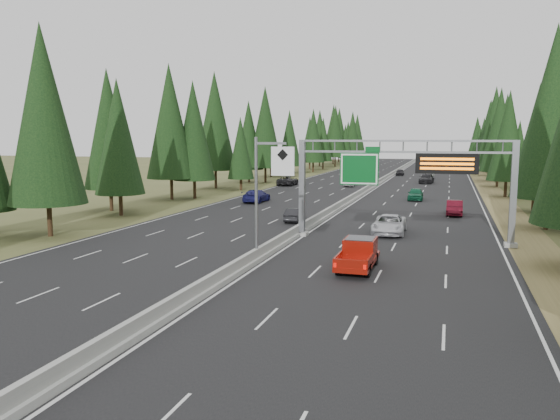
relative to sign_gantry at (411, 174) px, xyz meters
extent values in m
cube|color=black|center=(-8.92, 45.12, -5.23)|extent=(32.00, 260.00, 0.08)
cube|color=olive|center=(8.88, 45.12, -5.24)|extent=(3.60, 260.00, 0.06)
cube|color=#475126|center=(-26.72, 45.12, -5.24)|extent=(3.60, 260.00, 0.06)
cube|color=gray|center=(-8.92, 45.12, -5.04)|extent=(0.70, 260.00, 0.30)
cube|color=gray|center=(-8.92, 45.12, -4.64)|extent=(0.30, 260.00, 0.60)
cube|color=slate|center=(-8.57, 0.12, -1.29)|extent=(0.45, 0.45, 7.80)
cube|color=gray|center=(-8.57, 0.12, -5.04)|extent=(0.90, 0.90, 0.30)
cube|color=slate|center=(7.28, 0.12, -1.29)|extent=(0.45, 0.45, 7.80)
cube|color=gray|center=(7.28, 0.12, -5.04)|extent=(0.90, 0.90, 0.30)
cube|color=slate|center=(-0.64, 0.12, 2.53)|extent=(15.85, 0.35, 0.16)
cube|color=slate|center=(-0.64, 0.12, 1.69)|extent=(15.85, 0.35, 0.16)
cube|color=#054C19|center=(-3.92, -0.13, 0.36)|extent=(3.00, 0.10, 2.50)
cube|color=silver|center=(-3.92, -0.19, 0.36)|extent=(2.85, 0.02, 2.35)
cube|color=#054C19|center=(-2.92, -0.13, 1.86)|extent=(1.10, 0.10, 0.45)
cube|color=black|center=(2.58, -0.18, 0.86)|extent=(4.50, 0.40, 1.50)
cube|color=orange|center=(2.58, -0.40, 1.21)|extent=(3.80, 0.02, 0.18)
cube|color=orange|center=(2.58, -0.40, 0.86)|extent=(3.80, 0.02, 0.18)
cube|color=orange|center=(2.58, -0.40, 0.51)|extent=(3.80, 0.02, 0.18)
cylinder|color=slate|center=(-8.92, -9.88, -1.19)|extent=(0.20, 0.20, 8.00)
cube|color=gray|center=(-8.92, -9.88, -5.09)|extent=(0.50, 0.50, 0.20)
cube|color=slate|center=(-7.92, -9.88, 2.41)|extent=(2.00, 0.15, 0.15)
cube|color=silver|center=(-7.12, -10.00, 1.31)|extent=(1.50, 0.06, 1.80)
cylinder|color=black|center=(11.09, 9.86, -3.85)|extent=(0.40, 0.40, 2.83)
cone|color=black|center=(11.09, 9.86, 5.00)|extent=(6.37, 6.37, 14.87)
cylinder|color=black|center=(11.67, 22.19, -4.16)|extent=(0.40, 0.40, 2.22)
cone|color=black|center=(11.67, 22.19, 2.79)|extent=(5.00, 5.00, 11.67)
cylinder|color=black|center=(14.39, 22.88, -4.07)|extent=(0.40, 0.40, 2.41)
cylinder|color=black|center=(10.16, 37.33, -4.11)|extent=(0.40, 0.40, 2.31)
cone|color=black|center=(10.16, 37.33, 3.11)|extent=(5.20, 5.20, 12.14)
cylinder|color=black|center=(14.67, 39.44, -3.89)|extent=(0.40, 0.40, 2.75)
cone|color=black|center=(14.67, 39.44, 4.69)|extent=(6.18, 6.18, 14.43)
cylinder|color=black|center=(10.34, 54.05, -3.97)|extent=(0.40, 0.40, 2.60)
cone|color=black|center=(10.34, 54.05, 4.15)|extent=(5.85, 5.85, 13.64)
cylinder|color=black|center=(16.08, 51.90, -4.25)|extent=(0.40, 0.40, 2.04)
cone|color=black|center=(16.08, 51.90, 2.14)|extent=(4.60, 4.60, 10.73)
cylinder|color=black|center=(10.50, 67.15, -3.86)|extent=(0.40, 0.40, 2.82)
cone|color=black|center=(10.50, 67.15, 4.94)|extent=(6.34, 6.34, 14.78)
cylinder|color=black|center=(14.91, 68.14, -4.36)|extent=(0.40, 0.40, 1.82)
cone|color=black|center=(14.91, 68.14, 1.32)|extent=(4.09, 4.09, 9.54)
cylinder|color=black|center=(10.70, 82.38, -3.98)|extent=(0.40, 0.40, 2.59)
cone|color=black|center=(10.70, 82.38, 4.11)|extent=(5.82, 5.82, 13.58)
cylinder|color=black|center=(15.13, 83.29, -4.25)|extent=(0.40, 0.40, 2.03)
cone|color=black|center=(15.13, 83.29, 2.09)|extent=(4.56, 4.56, 10.65)
cylinder|color=black|center=(11.33, 97.04, -3.92)|extent=(0.40, 0.40, 2.69)
cone|color=black|center=(11.33, 97.04, 4.50)|extent=(6.06, 6.06, 14.14)
cylinder|color=black|center=(14.94, 95.49, -3.80)|extent=(0.40, 0.40, 2.93)
cone|color=black|center=(14.94, 95.49, 5.37)|extent=(6.60, 6.60, 15.41)
cylinder|color=black|center=(11.03, 112.71, -4.19)|extent=(0.40, 0.40, 2.16)
cone|color=black|center=(11.03, 112.71, 2.56)|extent=(4.86, 4.86, 11.35)
cylinder|color=black|center=(14.19, 111.58, -4.08)|extent=(0.40, 0.40, 2.38)
cone|color=black|center=(14.19, 111.58, 3.35)|extent=(5.35, 5.35, 12.48)
cylinder|color=black|center=(10.62, 125.29, -4.31)|extent=(0.40, 0.40, 1.92)
cone|color=black|center=(10.62, 125.29, 1.69)|extent=(4.32, 4.32, 10.08)
cylinder|color=black|center=(15.36, 125.43, -3.84)|extent=(0.40, 0.40, 2.86)
cone|color=black|center=(15.36, 125.43, 5.10)|extent=(6.43, 6.43, 15.01)
cylinder|color=black|center=(10.51, 140.52, -4.09)|extent=(0.40, 0.40, 2.36)
cone|color=black|center=(10.51, 140.52, 3.30)|extent=(5.32, 5.32, 12.40)
cylinder|color=black|center=(15.63, 142.69, -4.01)|extent=(0.40, 0.40, 2.52)
cone|color=black|center=(15.63, 142.69, 3.85)|extent=(5.66, 5.66, 13.21)
cylinder|color=black|center=(11.34, 155.08, -4.10)|extent=(0.40, 0.40, 2.35)
cone|color=black|center=(11.34, 155.08, 3.24)|extent=(5.28, 5.28, 12.32)
cylinder|color=black|center=(15.07, 157.09, -4.05)|extent=(0.40, 0.40, 2.43)
cone|color=black|center=(15.07, 157.09, 3.55)|extent=(5.47, 5.47, 12.77)
cylinder|color=black|center=(-28.15, -6.13, -3.90)|extent=(0.40, 0.40, 2.73)
cone|color=black|center=(-28.15, -6.13, 4.62)|extent=(6.14, 6.14, 14.33)
cylinder|color=black|center=(-29.81, 6.46, -4.14)|extent=(0.40, 0.40, 2.26)
cone|color=black|center=(-29.81, 6.46, 2.91)|extent=(5.08, 5.08, 11.85)
cylinder|color=black|center=(-33.02, 9.47, -4.02)|extent=(0.40, 0.40, 2.49)
cone|color=black|center=(-33.02, 9.47, 3.76)|extent=(5.61, 5.61, 13.08)
cylinder|color=black|center=(-29.68, 23.48, -4.03)|extent=(0.40, 0.40, 2.49)
cone|color=black|center=(-29.68, 23.48, 3.74)|extent=(5.59, 5.59, 13.05)
cylinder|color=black|center=(-32.03, 21.49, -3.86)|extent=(0.40, 0.40, 2.81)
cone|color=black|center=(-32.03, 21.49, 4.93)|extent=(6.33, 6.33, 14.77)
cylinder|color=black|center=(-27.93, 35.97, -4.37)|extent=(0.40, 0.40, 1.81)
cone|color=black|center=(-27.93, 35.97, 1.28)|extent=(4.07, 4.07, 9.49)
cylinder|color=black|center=(-33.18, 38.27, -3.79)|extent=(0.40, 0.40, 2.97)
cone|color=black|center=(-33.18, 38.27, 5.48)|extent=(6.67, 6.67, 15.57)
cylinder|color=black|center=(-29.21, 51.45, -3.89)|extent=(0.40, 0.40, 2.76)
cone|color=black|center=(-29.21, 51.45, 4.75)|extent=(6.22, 6.22, 14.51)
cylinder|color=black|center=(-32.30, 51.15, -4.09)|extent=(0.40, 0.40, 2.37)
cone|color=black|center=(-32.30, 51.15, 3.31)|extent=(5.32, 5.32, 12.42)
cylinder|color=black|center=(-29.55, 68.18, -4.16)|extent=(0.40, 0.40, 2.23)
cone|color=black|center=(-29.55, 68.18, 2.80)|extent=(5.01, 5.01, 11.68)
cylinder|color=black|center=(-32.86, 65.70, -4.34)|extent=(0.40, 0.40, 1.86)
cone|color=black|center=(-32.86, 65.70, 1.48)|extent=(4.19, 4.19, 9.78)
cylinder|color=black|center=(-28.20, 83.48, -4.07)|extent=(0.40, 0.40, 2.39)
cone|color=black|center=(-28.20, 83.48, 3.39)|extent=(5.38, 5.38, 12.54)
cylinder|color=black|center=(-32.98, 81.18, -4.35)|extent=(0.40, 0.40, 1.83)
cone|color=black|center=(-32.98, 81.18, 1.36)|extent=(4.11, 4.11, 9.60)
cylinder|color=black|center=(-28.73, 96.32, -4.20)|extent=(0.40, 0.40, 2.14)
cone|color=black|center=(-28.73, 96.32, 2.48)|extent=(4.81, 4.81, 11.22)
cylinder|color=black|center=(-32.25, 96.21, -4.18)|extent=(0.40, 0.40, 2.18)
cone|color=black|center=(-32.25, 96.21, 2.63)|extent=(4.90, 4.90, 11.44)
cylinder|color=black|center=(-28.45, 110.55, -3.89)|extent=(0.40, 0.40, 2.76)
cone|color=black|center=(-28.45, 110.55, 4.75)|extent=(6.22, 6.22, 14.51)
cylinder|color=black|center=(-33.15, 111.31, -3.98)|extent=(0.40, 0.40, 2.59)
cone|color=black|center=(-33.15, 111.31, 4.10)|extent=(5.82, 5.82, 13.57)
cylinder|color=black|center=(-28.54, 126.41, -4.28)|extent=(0.40, 0.40, 1.98)
cone|color=black|center=(-28.54, 126.41, 1.90)|extent=(4.45, 4.45, 10.38)
cylinder|color=black|center=(-32.28, 126.22, -3.79)|extent=(0.40, 0.40, 2.95)
cone|color=black|center=(-32.28, 126.22, 5.43)|extent=(6.64, 6.64, 15.50)
cylinder|color=black|center=(-28.52, 139.15, -3.91)|extent=(0.40, 0.40, 2.71)
cone|color=black|center=(-28.52, 139.15, 4.57)|extent=(6.10, 6.10, 14.24)
cylinder|color=black|center=(-33.26, 140.40, -3.81)|extent=(0.40, 0.40, 2.91)
cone|color=black|center=(-33.26, 140.40, 5.28)|extent=(6.55, 6.55, 15.27)
cylinder|color=black|center=(-29.30, 153.43, -3.94)|extent=(0.40, 0.40, 2.65)
cone|color=black|center=(-29.30, 153.43, 4.35)|extent=(5.97, 5.97, 13.93)
cylinder|color=black|center=(-33.00, 155.63, -4.13)|extent=(0.40, 0.40, 2.29)
cone|color=black|center=(-33.00, 155.63, 3.02)|extent=(5.15, 5.15, 12.01)
imported|color=silver|center=(-1.85, 3.22, -4.41)|extent=(2.69, 5.68, 1.57)
cylinder|color=black|center=(-3.15, -11.84, -4.79)|extent=(0.30, 0.79, 0.79)
cylinder|color=black|center=(-1.47, -11.84, -4.79)|extent=(0.30, 0.79, 0.79)
cylinder|color=black|center=(-3.15, -8.58, -4.79)|extent=(0.30, 0.79, 0.79)
cylinder|color=black|center=(-1.47, -8.58, -4.79)|extent=(0.30, 0.79, 0.79)
cube|color=maroon|center=(-2.31, -10.16, -4.65)|extent=(1.97, 5.53, 0.30)
cube|color=maroon|center=(-2.31, -9.28, -3.95)|extent=(1.88, 2.17, 1.09)
cube|color=black|center=(-2.31, -9.28, -3.66)|extent=(1.68, 1.88, 0.54)
cube|color=maroon|center=(-3.25, -11.64, -4.30)|extent=(0.10, 2.37, 0.59)
cube|color=maroon|center=(-1.37, -11.64, -4.30)|extent=(0.10, 2.37, 0.59)
cube|color=maroon|center=(-2.31, -12.83, -4.30)|extent=(1.97, 0.10, 0.59)
imported|color=#145A3A|center=(-1.30, 29.64, -4.39)|extent=(1.99, 4.71, 1.59)
imported|color=#540C18|center=(3.43, 16.50, -4.43)|extent=(1.62, 4.59, 1.51)
imported|color=black|center=(-1.08, 57.78, -4.36)|extent=(2.64, 5.82, 1.65)
imported|color=silver|center=(-1.24, 68.72, -4.54)|extent=(2.59, 4.83, 1.29)
imported|color=black|center=(-7.42, 77.41, -4.51)|extent=(1.63, 4.00, 1.36)
imported|color=black|center=(-11.25, 7.34, -4.55)|extent=(1.64, 3.97, 1.28)
imported|color=navy|center=(-20.14, 21.31, -4.40)|extent=(2.26, 5.48, 1.59)
imported|color=silver|center=(-13.00, 47.19, -4.46)|extent=(2.04, 4.40, 1.46)
imported|color=black|center=(-23.42, 46.12, -4.40)|extent=(2.71, 5.73, 1.58)
camera|label=1|loc=(2.81, -42.43, 2.72)|focal=35.00mm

